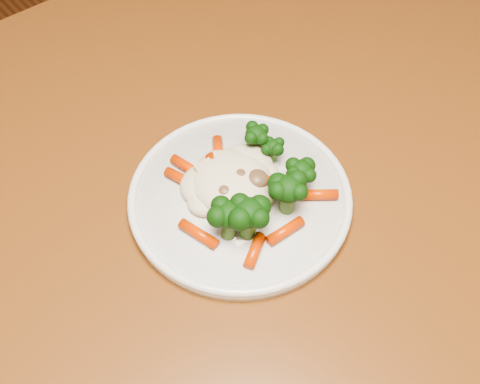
# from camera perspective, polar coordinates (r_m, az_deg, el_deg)

# --- Properties ---
(dining_table) EXTENTS (1.29, 0.87, 0.75)m
(dining_table) POSITION_cam_1_polar(r_m,az_deg,el_deg) (0.77, -3.88, -3.48)
(dining_table) COLOR brown
(dining_table) RESTS_ON ground
(plate) EXTENTS (0.25, 0.25, 0.01)m
(plate) POSITION_cam_1_polar(r_m,az_deg,el_deg) (0.67, -0.00, -0.69)
(plate) COLOR white
(plate) RESTS_ON dining_table
(meal) EXTENTS (0.17, 0.17, 0.05)m
(meal) POSITION_cam_1_polar(r_m,az_deg,el_deg) (0.65, 0.73, 0.45)
(meal) COLOR beige
(meal) RESTS_ON plate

